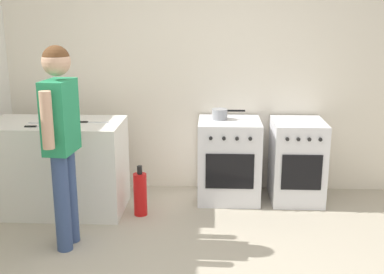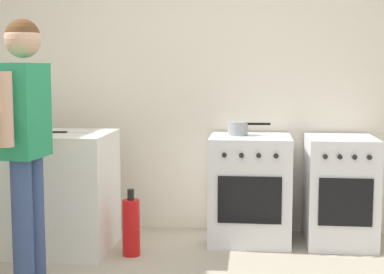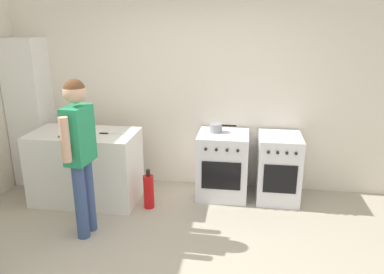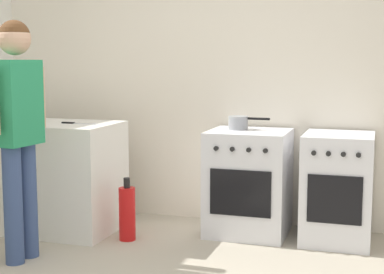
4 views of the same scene
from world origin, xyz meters
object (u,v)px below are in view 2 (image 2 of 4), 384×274
(oven_right, at_px, (340,190))
(fire_extinguisher, at_px, (131,227))
(oven_left, at_px, (250,189))
(pot, at_px, (238,128))
(knife_chef, at_px, (71,132))
(knife_bread, at_px, (8,135))
(knife_utility, at_px, (9,133))
(person, at_px, (26,128))

(oven_right, height_order, fire_extinguisher, oven_right)
(oven_left, distance_m, fire_extinguisher, 1.01)
(pot, distance_m, knife_chef, 1.31)
(knife_bread, relative_size, knife_utility, 1.39)
(oven_left, bearing_deg, knife_bread, -161.61)
(knife_utility, bearing_deg, knife_chef, 8.45)
(oven_left, bearing_deg, fire_extinguisher, -151.22)
(person, bearing_deg, oven_left, 39.35)
(pot, distance_m, fire_extinguisher, 1.16)
(pot, height_order, knife_utility, pot)
(knife_chef, height_order, person, person)
(oven_left, xyz_separation_m, knife_bread, (-1.75, -0.58, 0.48))
(oven_right, height_order, knife_bread, knife_bread)
(knife_chef, height_order, fire_extinguisher, knife_chef)
(oven_left, xyz_separation_m, pot, (-0.10, 0.04, 0.48))
(oven_left, distance_m, knife_bread, 1.90)
(oven_right, distance_m, person, 2.46)
(knife_bread, height_order, fire_extinguisher, knife_bread)
(oven_left, bearing_deg, oven_right, -0.00)
(knife_chef, xyz_separation_m, person, (-0.05, -0.76, 0.11))
(fire_extinguisher, bearing_deg, oven_left, 28.78)
(oven_right, relative_size, knife_bread, 2.42)
(oven_left, xyz_separation_m, oven_right, (0.71, -0.00, -0.00))
(oven_left, distance_m, knife_utility, 1.91)
(pot, distance_m, person, 1.75)
(knife_chef, distance_m, person, 0.77)
(oven_left, height_order, knife_chef, knife_chef)
(oven_left, distance_m, person, 1.89)
(oven_right, xyz_separation_m, knife_utility, (-2.51, -0.45, 0.48))
(oven_right, bearing_deg, person, -151.47)
(oven_left, height_order, person, person)
(oven_right, distance_m, knife_bread, 2.57)
(knife_utility, bearing_deg, fire_extinguisher, -1.81)
(fire_extinguisher, bearing_deg, oven_right, 16.87)
(knife_chef, distance_m, knife_bread, 0.46)
(fire_extinguisher, bearing_deg, knife_utility, 178.19)
(knife_utility, xyz_separation_m, person, (0.41, -0.69, 0.11))
(oven_right, xyz_separation_m, fire_extinguisher, (-1.58, -0.48, -0.21))
(knife_bread, bearing_deg, knife_utility, 110.47)
(person, bearing_deg, knife_chef, 86.28)
(pot, bearing_deg, knife_chef, -161.08)
(person, bearing_deg, pot, 42.55)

